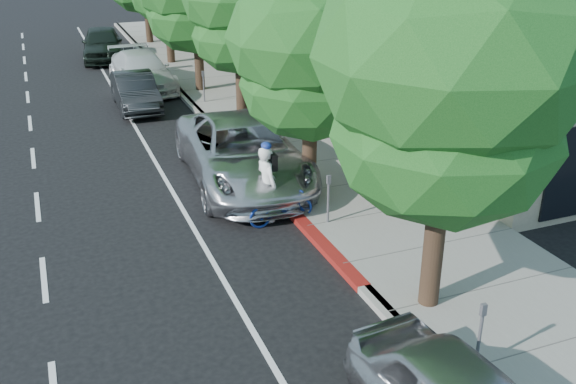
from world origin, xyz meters
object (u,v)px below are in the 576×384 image
cyclist (267,184)px  pedestrian (258,98)px  street_tree_0 (453,63)px  street_tree_2 (239,0)px  dark_sedan (135,91)px  silver_suv (243,152)px  white_pickup (142,71)px  dark_suv_far (103,44)px  street_tree_1 (311,41)px  bicycle (281,207)px

cyclist → pedestrian: size_ratio=1.01×
cyclist → street_tree_0: bearing=-172.6°
cyclist → pedestrian: 7.67m
street_tree_2 → cyclist: 8.04m
street_tree_0 → cyclist: street_tree_0 is taller
street_tree_0 → dark_sedan: (-3.03, 16.50, -4.22)m
pedestrian → silver_suv: bearing=46.5°
street_tree_2 → dark_sedan: street_tree_2 is taller
white_pickup → pedestrian: size_ratio=2.77×
cyclist → dark_suv_far: 21.57m
silver_suv → white_pickup: 12.04m
silver_suv → white_pickup: (-0.83, 12.01, -0.13)m
street_tree_0 → street_tree_1: size_ratio=1.15×
street_tree_2 → bicycle: bearing=-100.5°
white_pickup → street_tree_0: bearing=-87.0°
street_tree_2 → silver_suv: 5.92m
white_pickup → dark_suv_far: 6.97m
white_pickup → bicycle: bearing=-90.1°
cyclist → silver_suv: bearing=-14.8°
street_tree_1 → pedestrian: bearing=83.4°
bicycle → white_pickup: size_ratio=0.32×
silver_suv → street_tree_1: bearing=-44.9°
cyclist → street_tree_1: bearing=-68.4°
white_pickup → street_tree_1: bearing=-84.1°
bicycle → dark_suv_far: (-1.74, 21.89, 0.40)m
street_tree_2 → pedestrian: bearing=23.2°
dark_sedan → cyclist: bearing=-82.3°
street_tree_1 → pedestrian: 7.09m
street_tree_0 → silver_suv: size_ratio=1.20×
bicycle → dark_suv_far: dark_suv_far is taller
dark_sedan → dark_suv_far: size_ratio=0.85×
street_tree_2 → silver_suv: bearing=-107.6°
street_tree_0 → white_pickup: size_ratio=1.46×
street_tree_0 → street_tree_1: street_tree_0 is taller
street_tree_2 → pedestrian: (0.73, 0.31, -3.48)m
cyclist → white_pickup: cyclist is taller
cyclist → white_pickup: 14.61m
street_tree_1 → dark_sedan: street_tree_1 is taller
street_tree_0 → pedestrian: size_ratio=4.06×
dark_sedan → white_pickup: white_pickup is taller
street_tree_1 → silver_suv: 3.96m
street_tree_2 → dark_sedan: size_ratio=1.69×
dark_suv_far → street_tree_2: bearing=-71.7°
cyclist → dark_suv_far: size_ratio=0.39×
street_tree_0 → dark_suv_far: bearing=96.7°
silver_suv → street_tree_2: bearing=76.2°
street_tree_0 → street_tree_2: 12.00m
dark_sedan → white_pickup: bearing=76.0°
street_tree_2 → white_pickup: 8.79m
street_tree_0 → cyclist: bearing=107.7°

